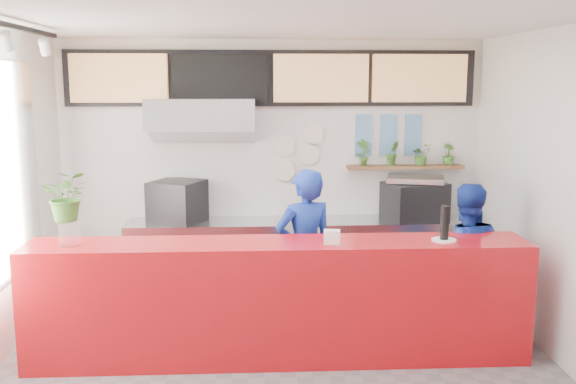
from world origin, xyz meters
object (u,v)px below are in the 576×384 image
(espresso_machine, at_px, (415,201))
(pepper_mill, at_px, (445,223))
(staff_right, at_px, (464,261))
(service_counter, at_px, (279,301))
(panini_oven, at_px, (177,201))
(staff_center, at_px, (305,252))

(espresso_machine, height_order, pepper_mill, pepper_mill)
(staff_right, bearing_deg, service_counter, 19.01)
(panini_oven, height_order, staff_center, staff_center)
(staff_center, distance_m, staff_right, 1.58)
(service_counter, relative_size, staff_right, 2.92)
(service_counter, distance_m, staff_center, 0.74)
(panini_oven, relative_size, staff_center, 0.32)
(espresso_machine, xyz_separation_m, pepper_mill, (-0.19, -1.84, 0.15))
(espresso_machine, height_order, staff_right, staff_right)
(staff_center, bearing_deg, staff_right, 156.16)
(service_counter, bearing_deg, pepper_mill, -1.60)
(service_counter, xyz_separation_m, pepper_mill, (1.49, -0.04, 0.72))
(staff_center, height_order, staff_right, staff_center)
(service_counter, relative_size, staff_center, 2.69)
(panini_oven, distance_m, pepper_mill, 3.18)
(service_counter, bearing_deg, staff_center, 65.16)
(espresso_machine, bearing_deg, staff_center, -157.51)
(panini_oven, bearing_deg, staff_right, 0.00)
(service_counter, height_order, pepper_mill, pepper_mill)
(pepper_mill, bearing_deg, service_counter, 178.40)
(staff_center, bearing_deg, service_counter, 47.08)
(staff_right, bearing_deg, staff_center, -0.59)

